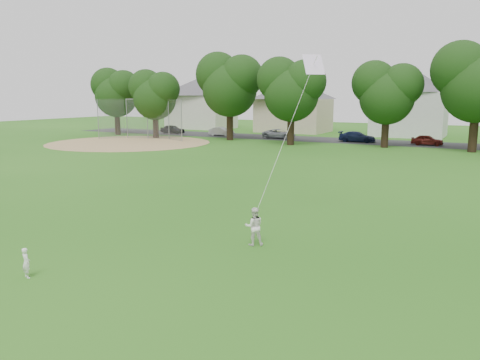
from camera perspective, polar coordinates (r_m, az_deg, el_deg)
The scene contains 10 objects.
ground at distance 16.38m, azimuth -10.22°, elevation -8.39°, with size 160.00×160.00×0.00m, color #235C15.
street at distance 55.18m, azimuth 18.15°, elevation 4.33°, with size 90.00×7.00×0.01m, color #2D2D30.
dirt_infield at distance 53.97m, azimuth -13.31°, elevation 4.45°, with size 18.00×18.00×0.02m, color #9E7F51.
toddler at distance 14.99m, azimuth -24.62°, elevation -9.16°, with size 0.33×0.21×0.90m, color white.
older_boy at distance 16.44m, azimuth 1.72°, elevation -5.68°, with size 0.66×0.52×1.36m, color white.
kite at distance 17.80m, azimuth 5.64°, elevation 5.43°, with size 1.17×2.78×7.05m.
baseball_backstop at distance 58.15m, azimuth -11.48°, elevation 7.27°, with size 10.77×3.58×4.79m.
tree_row at distance 48.70m, azimuth 19.72°, elevation 10.97°, with size 80.79×8.87×10.55m.
parked_cars at distance 53.63m, azimuth 21.65°, elevation 4.61°, with size 64.24×2.58×1.28m.
house_row at distance 64.93m, azimuth 19.33°, elevation 9.50°, with size 76.83×13.84×10.60m.
Camera 1 is at (9.80, -12.06, 5.18)m, focal length 35.00 mm.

